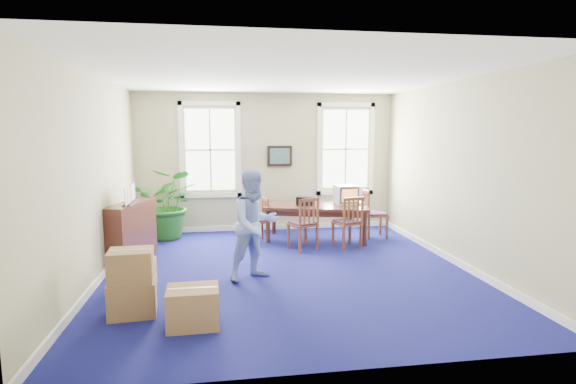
{
  "coord_description": "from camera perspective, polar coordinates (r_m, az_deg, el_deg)",
  "views": [
    {
      "loc": [
        -1.1,
        -7.23,
        2.32
      ],
      "look_at": [
        0.1,
        0.6,
        1.25
      ],
      "focal_mm": 28.0,
      "sensor_mm": 36.0,
      "label": 1
    }
  ],
  "objects": [
    {
      "name": "floor",
      "position": [
        7.67,
        -0.06,
        -9.91
      ],
      "size": [
        6.5,
        6.5,
        0.0
      ],
      "primitive_type": "plane",
      "color": "navy",
      "rests_on": "ground"
    },
    {
      "name": "ceiling",
      "position": [
        7.36,
        -0.06,
        14.56
      ],
      "size": [
        6.5,
        6.5,
        0.0
      ],
      "primitive_type": "plane",
      "rotation": [
        3.14,
        0.0,
        0.0
      ],
      "color": "white",
      "rests_on": "ground"
    },
    {
      "name": "wall_back",
      "position": [
        10.56,
        -2.72,
        3.78
      ],
      "size": [
        6.5,
        0.0,
        6.5
      ],
      "primitive_type": "plane",
      "rotation": [
        1.57,
        0.0,
        0.0
      ],
      "color": "tan",
      "rests_on": "ground"
    },
    {
      "name": "wall_front",
      "position": [
        4.19,
        6.64,
        -2.26
      ],
      "size": [
        6.5,
        0.0,
        6.5
      ],
      "primitive_type": "plane",
      "rotation": [
        -1.57,
        0.0,
        0.0
      ],
      "color": "tan",
      "rests_on": "ground"
    },
    {
      "name": "wall_left",
      "position": [
        7.51,
        -23.34,
        1.56
      ],
      "size": [
        0.0,
        6.5,
        6.5
      ],
      "primitive_type": "plane",
      "rotation": [
        1.57,
        0.0,
        1.57
      ],
      "color": "tan",
      "rests_on": "ground"
    },
    {
      "name": "wall_right",
      "position": [
        8.34,
        20.79,
        2.24
      ],
      "size": [
        0.0,
        6.5,
        6.5
      ],
      "primitive_type": "plane",
      "rotation": [
        1.57,
        0.0,
        -1.57
      ],
      "color": "tan",
      "rests_on": "ground"
    },
    {
      "name": "baseboard_back",
      "position": [
        10.75,
        -2.65,
        -4.45
      ],
      "size": [
        6.0,
        0.04,
        0.12
      ],
      "primitive_type": "cube",
      "color": "white",
      "rests_on": "ground"
    },
    {
      "name": "baseboard_left",
      "position": [
        7.8,
        -22.52,
        -9.75
      ],
      "size": [
        0.04,
        6.5,
        0.12
      ],
      "primitive_type": "cube",
      "color": "white",
      "rests_on": "ground"
    },
    {
      "name": "baseboard_right",
      "position": [
        8.6,
        20.12,
        -8.03
      ],
      "size": [
        0.04,
        6.5,
        0.12
      ],
      "primitive_type": "cube",
      "color": "white",
      "rests_on": "ground"
    },
    {
      "name": "window_left",
      "position": [
        10.47,
        -9.84,
        5.28
      ],
      "size": [
        1.4,
        0.12,
        2.2
      ],
      "primitive_type": null,
      "color": "white",
      "rests_on": "ground"
    },
    {
      "name": "window_right",
      "position": [
        10.89,
        7.32,
        5.42
      ],
      "size": [
        1.4,
        0.12,
        2.2
      ],
      "primitive_type": null,
      "color": "white",
      "rests_on": "ground"
    },
    {
      "name": "wall_picture",
      "position": [
        10.54,
        -1.07,
        4.59
      ],
      "size": [
        0.58,
        0.06,
        0.48
      ],
      "primitive_type": null,
      "color": "black",
      "rests_on": "ground"
    },
    {
      "name": "conference_table",
      "position": [
        9.72,
        3.69,
        -3.85
      ],
      "size": [
        2.4,
        1.57,
        0.75
      ],
      "primitive_type": null,
      "rotation": [
        0.0,
        0.0,
        -0.28
      ],
      "color": "#4B231A",
      "rests_on": "ground"
    },
    {
      "name": "crt_tv",
      "position": [
        9.83,
        7.38,
        -0.33
      ],
      "size": [
        0.48,
        0.52,
        0.41
      ],
      "primitive_type": null,
      "rotation": [
        0.0,
        0.0,
        0.07
      ],
      "color": "#B7B7BC",
      "rests_on": "conference_table"
    },
    {
      "name": "game_console",
      "position": [
        9.9,
        9.11,
        -1.37
      ],
      "size": [
        0.2,
        0.23,
        0.05
      ],
      "primitive_type": "cube",
      "rotation": [
        0.0,
        0.0,
        0.29
      ],
      "color": "white",
      "rests_on": "conference_table"
    },
    {
      "name": "equipment_bag",
      "position": [
        9.64,
        2.2,
        -1.13
      ],
      "size": [
        0.42,
        0.35,
        0.18
      ],
      "primitive_type": "cube",
      "rotation": [
        0.0,
        0.0,
        -0.37
      ],
      "color": "black",
      "rests_on": "conference_table"
    },
    {
      "name": "chair_near_left",
      "position": [
        8.88,
        1.89,
        -3.98
      ],
      "size": [
        0.61,
        0.61,
        1.05
      ],
      "primitive_type": null,
      "rotation": [
        0.0,
        0.0,
        3.54
      ],
      "color": "brown",
      "rests_on": "ground"
    },
    {
      "name": "chair_near_right",
      "position": [
        9.09,
        7.51,
        -3.76
      ],
      "size": [
        0.58,
        0.58,
        1.05
      ],
      "primitive_type": null,
      "rotation": [
        0.0,
        0.0,
        3.42
      ],
      "color": "brown",
      "rests_on": "ground"
    },
    {
      "name": "chair_end_left",
      "position": [
        9.51,
        -4.02,
        -3.57
      ],
      "size": [
        0.5,
        0.5,
        0.93
      ],
      "primitive_type": null,
      "rotation": [
        0.0,
        0.0,
        -1.36
      ],
      "color": "brown",
      "rests_on": "ground"
    },
    {
      "name": "chair_end_right",
      "position": [
        10.05,
        10.99,
        -2.72
      ],
      "size": [
        0.48,
        0.48,
        1.06
      ],
      "primitive_type": null,
      "rotation": [
        0.0,
        0.0,
        1.56
      ],
      "color": "brown",
      "rests_on": "ground"
    },
    {
      "name": "man",
      "position": [
        7.06,
        -4.22,
        -4.15
      ],
      "size": [
        1.06,
        0.98,
        1.75
      ],
      "primitive_type": "imported",
      "rotation": [
        0.0,
        0.0,
        0.48
      ],
      "color": "#90A6EC",
      "rests_on": "ground"
    },
    {
      "name": "credenza",
      "position": [
        8.5,
        -19.32,
        -4.99
      ],
      "size": [
        0.73,
        1.37,
        1.03
      ],
      "primitive_type": "cube",
      "rotation": [
        0.0,
        0.0,
        -0.28
      ],
      "color": "#4B231A",
      "rests_on": "ground"
    },
    {
      "name": "brochure_rack",
      "position": [
        8.38,
        -19.4,
        -0.39
      ],
      "size": [
        0.27,
        0.78,
        0.34
      ],
      "primitive_type": null,
      "rotation": [
        0.0,
        0.0,
        0.18
      ],
      "color": "#99999E",
      "rests_on": "credenza"
    },
    {
      "name": "potted_plant",
      "position": [
        10.07,
        -14.93,
        -1.45
      ],
      "size": [
        1.56,
        1.42,
        1.53
      ],
      "primitive_type": "imported",
      "rotation": [
        0.0,
        0.0,
        -0.17
      ],
      "color": "#1C5B18",
      "rests_on": "ground"
    },
    {
      "name": "cardboard_boxes",
      "position": [
        6.18,
        -16.98,
        -10.32
      ],
      "size": [
        1.73,
        1.73,
        0.89
      ],
      "primitive_type": null,
      "rotation": [
        0.0,
        0.0,
        0.11
      ],
      "color": "#9B704A",
      "rests_on": "ground"
    }
  ]
}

